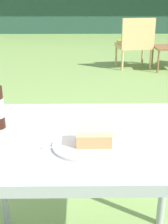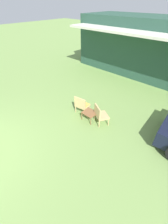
# 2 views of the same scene
# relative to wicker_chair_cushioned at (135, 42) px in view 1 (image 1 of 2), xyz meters

# --- Properties ---
(wicker_chair_cushioned) EXTENTS (0.59, 0.52, 0.81)m
(wicker_chair_cushioned) POSITION_rel_wicker_chair_cushioned_xyz_m (0.00, 0.00, 0.00)
(wicker_chair_cushioned) COLOR tan
(wicker_chair_cushioned) RESTS_ON ground_plane
(patio_table) EXTENTS (0.91, 0.68, 0.69)m
(patio_table) POSITION_rel_wicker_chair_cushioned_xyz_m (-0.88, -4.06, 0.18)
(patio_table) COLOR #9EA3A8
(patio_table) RESTS_ON ground_plane
(cake_on_plate) EXTENTS (0.23, 0.23, 0.07)m
(cake_on_plate) POSITION_rel_wicker_chair_cushioned_xyz_m (-0.86, -4.16, 0.27)
(cake_on_plate) COLOR silver
(cake_on_plate) RESTS_ON patio_table
(fork) EXTENTS (0.19, 0.02, 0.01)m
(fork) POSITION_rel_wicker_chair_cushioned_xyz_m (-0.93, -4.18, 0.25)
(fork) COLOR silver
(fork) RESTS_ON patio_table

